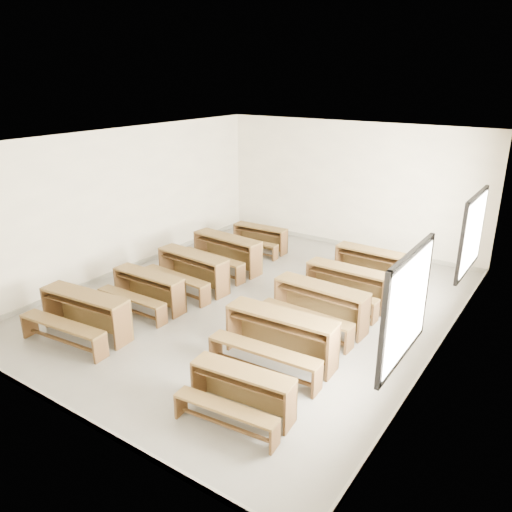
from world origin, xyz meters
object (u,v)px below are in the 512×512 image
Objects in this scene: desk_set_8 at (346,283)px; desk_set_9 at (372,264)px; desk_set_2 at (191,268)px; desk_set_3 at (226,251)px; desk_set_6 at (279,334)px; desk_set_1 at (147,288)px; desk_set_5 at (241,390)px; desk_set_0 at (83,312)px; desk_set_7 at (319,303)px; desk_set_4 at (259,237)px.

desk_set_9 is (0.01, 1.29, -0.01)m from desk_set_8.
desk_set_2 is 3.86m from desk_set_9.
desk_set_2 is 0.97× the size of desk_set_3.
desk_set_3 is 1.09× the size of desk_set_8.
desk_set_6 reaches higher than desk_set_2.
desk_set_2 reaches higher than desk_set_1.
desk_set_5 is at bearing -26.32° from desk_set_1.
desk_set_3 is 1.09× the size of desk_set_9.
desk_set_0 is 2.59m from desk_set_2.
desk_set_7 is at bearing 3.69° from desk_set_2.
desk_set_2 is 1.05× the size of desk_set_8.
desk_set_9 is at bearing 48.33° from desk_set_1.
desk_set_9 is at bearing 91.51° from desk_set_7.
desk_set_3 is 3.29m from desk_set_9.
desk_set_7 is at bearing 19.84° from desk_set_1.
desk_set_4 is at bearing 84.03° from desk_set_0.
desk_set_6 is 2.52m from desk_set_8.
desk_set_0 is 3.85m from desk_set_3.
desk_set_2 is at bearing -90.00° from desk_set_4.
desk_set_2 is 4.32m from desk_set_5.
desk_set_6 is (-0.27, 1.40, 0.09)m from desk_set_5.
desk_set_2 is (0.09, 1.18, 0.04)m from desk_set_1.
desk_set_2 is 1.06× the size of desk_set_9.
desk_set_8 is 1.01× the size of desk_set_9.
desk_set_3 is at bearing 82.71° from desk_set_0.
desk_set_8 is 1.29m from desk_set_9.
desk_set_1 is at bearing -92.16° from desk_set_4.
desk_set_3 is (0.03, 2.45, 0.05)m from desk_set_1.
desk_set_5 is 3.93m from desk_set_8.
desk_set_6 is at bearing -55.60° from desk_set_4.
desk_set_2 is at bearing -178.47° from desk_set_7.
desk_set_3 reaches higher than desk_set_9.
desk_set_2 reaches higher than desk_set_5.
desk_set_1 is 0.86× the size of desk_set_3.
desk_set_0 is 1.02× the size of desk_set_7.
desk_set_2 is 3.00m from desk_set_7.
desk_set_7 is at bearing -18.14° from desk_set_3.
desk_set_0 reaches higher than desk_set_1.
desk_set_3 is at bearing 159.18° from desk_set_7.
desk_set_6 reaches higher than desk_set_5.
desk_set_5 is 2.80m from desk_set_7.
desk_set_0 is 1.14× the size of desk_set_1.
desk_set_1 is at bearing -86.08° from desk_set_3.
desk_set_2 is 0.95× the size of desk_set_6.
desk_set_1 is 4.75m from desk_set_9.
desk_set_3 reaches higher than desk_set_4.
desk_set_9 is (3.21, 4.99, -0.02)m from desk_set_0.
desk_set_3 is 1.24× the size of desk_set_4.
desk_set_0 is at bearing -90.20° from desk_set_2.
desk_set_1 is at bearing -129.36° from desk_set_9.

